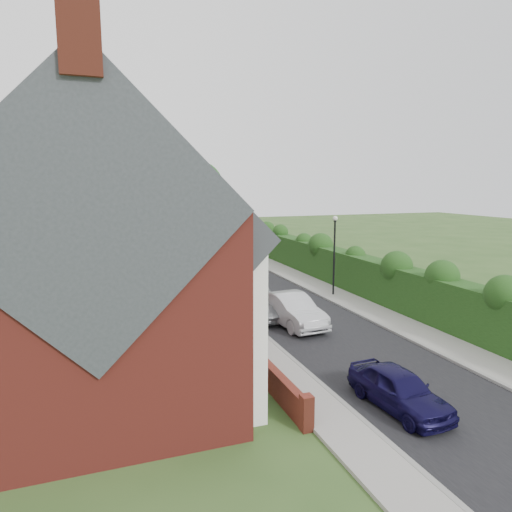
{
  "coord_description": "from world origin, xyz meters",
  "views": [
    {
      "loc": [
        -10.96,
        -21.19,
        7.22
      ],
      "look_at": [
        -0.41,
        8.09,
        2.2
      ],
      "focal_mm": 32.0,
      "sensor_mm": 36.0,
      "label": 1
    }
  ],
  "objects": [
    {
      "name": "ground",
      "position": [
        0.0,
        0.0,
        0.0
      ],
      "size": [
        140.0,
        140.0,
        0.0
      ],
      "primitive_type": "plane",
      "color": "#2D4C1E",
      "rests_on": "ground"
    },
    {
      "name": "road",
      "position": [
        -0.5,
        11.0,
        0.01
      ],
      "size": [
        6.0,
        58.0,
        0.02
      ],
      "primitive_type": "cube",
      "color": "black",
      "rests_on": "ground"
    },
    {
      "name": "pavement_hedge_side",
      "position": [
        3.6,
        11.0,
        0.06
      ],
      "size": [
        2.2,
        58.0,
        0.12
      ],
      "primitive_type": "cube",
      "color": "gray",
      "rests_on": "ground"
    },
    {
      "name": "pavement_house_side",
      "position": [
        -4.35,
        11.0,
        0.06
      ],
      "size": [
        1.7,
        58.0,
        0.12
      ],
      "primitive_type": "cube",
      "color": "gray",
      "rests_on": "ground"
    },
    {
      "name": "kerb_hedge_side",
      "position": [
        2.55,
        11.0,
        0.07
      ],
      "size": [
        0.18,
        58.0,
        0.13
      ],
      "primitive_type": "cube",
      "color": "gray",
      "rests_on": "ground"
    },
    {
      "name": "kerb_house_side",
      "position": [
        -3.55,
        11.0,
        0.07
      ],
      "size": [
        0.18,
        58.0,
        0.13
      ],
      "primitive_type": "cube",
      "color": "gray",
      "rests_on": "ground"
    },
    {
      "name": "hedge",
      "position": [
        5.4,
        11.0,
        1.6
      ],
      "size": [
        2.1,
        58.0,
        2.85
      ],
      "color": "#183811",
      "rests_on": "ground"
    },
    {
      "name": "terrace_row",
      "position": [
        -10.87,
        9.98,
        4.47
      ],
      "size": [
        9.05,
        40.5,
        11.5
      ],
      "color": "maroon",
      "rests_on": "ground"
    },
    {
      "name": "garden_wall_row",
      "position": [
        -5.35,
        10.0,
        0.46
      ],
      "size": [
        0.35,
        40.35,
        1.1
      ],
      "color": "maroon",
      "rests_on": "ground"
    },
    {
      "name": "lamppost",
      "position": [
        3.4,
        4.0,
        3.3
      ],
      "size": [
        0.32,
        0.32,
        5.16
      ],
      "color": "black",
      "rests_on": "ground"
    },
    {
      "name": "tree_far_left",
      "position": [
        -2.65,
        40.08,
        5.71
      ],
      "size": [
        7.14,
        6.8,
        9.29
      ],
      "color": "#332316",
      "rests_on": "ground"
    },
    {
      "name": "tree_far_right",
      "position": [
        3.39,
        42.08,
        6.31
      ],
      "size": [
        7.98,
        7.6,
        10.31
      ],
      "color": "#332316",
      "rests_on": "ground"
    },
    {
      "name": "tree_far_back",
      "position": [
        -8.59,
        43.08,
        6.62
      ],
      "size": [
        8.4,
        8.0,
        10.82
      ],
      "color": "#332316",
      "rests_on": "ground"
    },
    {
      "name": "car_navy",
      "position": [
        -1.97,
        -9.8,
        0.67
      ],
      "size": [
        1.85,
        4.01,
        1.33
      ],
      "primitive_type": "imported",
      "rotation": [
        0.0,
        0.0,
        0.07
      ],
      "color": "#0F0B33",
      "rests_on": "ground"
    },
    {
      "name": "car_silver_a",
      "position": [
        -1.6,
        -0.6,
        0.8
      ],
      "size": [
        2.09,
        5.0,
        1.61
      ],
      "primitive_type": "imported",
      "rotation": [
        0.0,
        0.0,
        0.08
      ],
      "color": "#B7B7BC",
      "rests_on": "ground"
    },
    {
      "name": "car_silver_b",
      "position": [
        -2.66,
        1.64,
        0.73
      ],
      "size": [
        3.06,
        5.51,
        1.46
      ],
      "primitive_type": "imported",
      "rotation": [
        0.0,
        0.0,
        -0.13
      ],
      "color": "#999CA0",
      "rests_on": "ground"
    },
    {
      "name": "car_white",
      "position": [
        -2.33,
        10.6,
        0.64
      ],
      "size": [
        2.15,
        4.57,
        1.29
      ],
      "primitive_type": "imported",
      "rotation": [
        0.0,
        0.0,
        0.08
      ],
      "color": "#BEBEBE",
      "rests_on": "ground"
    },
    {
      "name": "car_green",
      "position": [
        -2.53,
        16.2,
        0.74
      ],
      "size": [
        2.28,
        4.51,
        1.47
      ],
      "primitive_type": "imported",
      "rotation": [
        0.0,
        0.0,
        0.13
      ],
      "color": "black",
      "rests_on": "ground"
    },
    {
      "name": "car_red",
      "position": [
        -2.84,
        19.49,
        0.75
      ],
      "size": [
        1.62,
        4.57,
        1.5
      ],
      "primitive_type": "imported",
      "rotation": [
        0.0,
        0.0,
        -0.01
      ],
      "color": "maroon",
      "rests_on": "ground"
    },
    {
      "name": "car_beige",
      "position": [
        -2.54,
        26.28,
        0.71
      ],
      "size": [
        2.65,
        5.23,
        1.42
      ],
      "primitive_type": "imported",
      "rotation": [
        0.0,
        0.0,
        0.06
      ],
      "color": "#C1AA8B",
      "rests_on": "ground"
    },
    {
      "name": "car_grey",
      "position": [
        -2.15,
        30.74,
        0.79
      ],
      "size": [
        3.4,
        5.81,
        1.58
      ],
      "primitive_type": "imported",
      "rotation": [
        0.0,
        0.0,
        0.23
      ],
      "color": "#4C4D52",
      "rests_on": "ground"
    },
    {
      "name": "car_black",
      "position": [
        -3.0,
        38.6,
        0.75
      ],
      "size": [
        2.33,
        4.61,
        1.51
      ],
      "primitive_type": "imported",
      "rotation": [
        0.0,
        0.0,
        -0.13
      ],
      "color": "black",
      "rests_on": "ground"
    },
    {
      "name": "horse",
      "position": [
        -0.3,
        12.3,
        0.7
      ],
      "size": [
        1.1,
        1.79,
        1.4
      ],
      "primitive_type": "imported",
      "rotation": [
        0.0,
        0.0,
        3.36
      ],
      "color": "#50331D",
      "rests_on": "ground"
    },
    {
      "name": "horse_cart",
      "position": [
        -0.3,
        14.09,
        1.12
      ],
      "size": [
        1.23,
        2.71,
        1.96
      ],
      "color": "black",
      "rests_on": "ground"
    }
  ]
}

